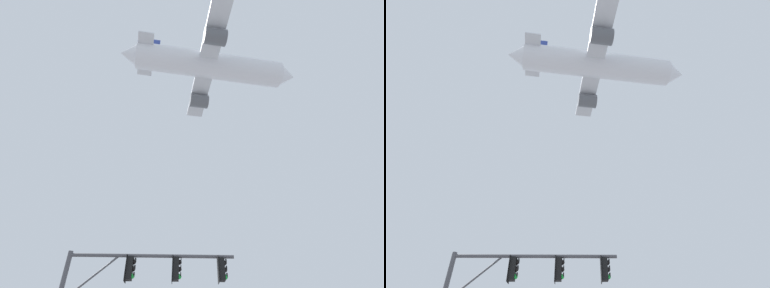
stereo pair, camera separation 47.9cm
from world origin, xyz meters
TOP-DOWN VIEW (x-y plane):
  - signal_pole_near at (-2.73, 6.83)m, footprint 7.04×0.53m
  - airplane at (2.72, 18.36)m, footprint 24.76×19.13m

SIDE VIEW (x-z plane):
  - signal_pole_near at x=-2.73m, z-range 1.62..7.32m
  - airplane at x=2.72m, z-range 31.59..38.33m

